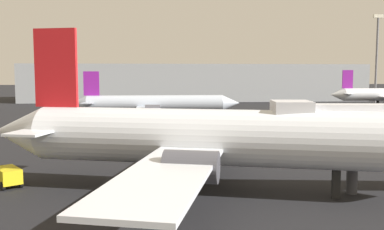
{
  "coord_description": "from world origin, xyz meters",
  "views": [
    {
      "loc": [
        -3.82,
        -12.47,
        7.79
      ],
      "look_at": [
        1.34,
        37.89,
        2.85
      ],
      "focal_mm": 39.55,
      "sensor_mm": 36.0,
      "label": 1
    }
  ],
  "objects_px": {
    "light_mast_right": "(377,55)",
    "airplane_at_gate": "(210,137)",
    "airplane_distant": "(154,104)",
    "baggage_cart": "(8,176)"
  },
  "relations": [
    {
      "from": "baggage_cart",
      "to": "airplane_at_gate",
      "type": "bearing_deg",
      "value": 45.52
    },
    {
      "from": "baggage_cart",
      "to": "light_mast_right",
      "type": "height_order",
      "value": "light_mast_right"
    },
    {
      "from": "light_mast_right",
      "to": "airplane_at_gate",
      "type": "bearing_deg",
      "value": -125.69
    },
    {
      "from": "airplane_distant",
      "to": "baggage_cart",
      "type": "bearing_deg",
      "value": -103.87
    },
    {
      "from": "airplane_distant",
      "to": "baggage_cart",
      "type": "relative_size",
      "value": 10.54
    },
    {
      "from": "airplane_distant",
      "to": "baggage_cart",
      "type": "xyz_separation_m",
      "value": [
        -10.59,
        -41.0,
        -2.06
      ]
    },
    {
      "from": "airplane_at_gate",
      "to": "airplane_distant",
      "type": "xyz_separation_m",
      "value": [
        -3.18,
        43.74,
        -0.83
      ]
    },
    {
      "from": "baggage_cart",
      "to": "airplane_distant",
      "type": "bearing_deg",
      "value": 132.3
    },
    {
      "from": "airplane_distant",
      "to": "light_mast_right",
      "type": "relative_size",
      "value": 1.3
    },
    {
      "from": "airplane_at_gate",
      "to": "baggage_cart",
      "type": "relative_size",
      "value": 11.73
    }
  ]
}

